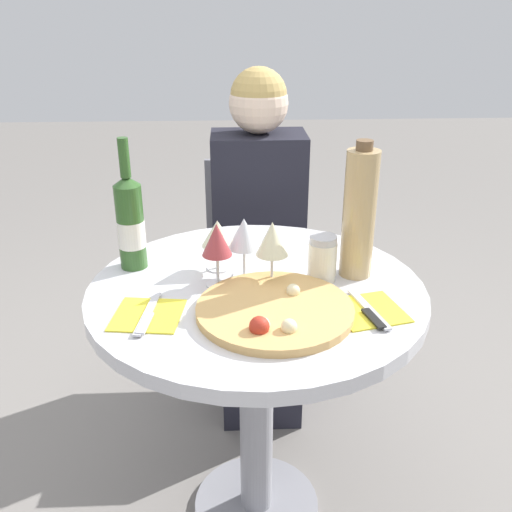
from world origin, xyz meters
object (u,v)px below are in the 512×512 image
Objects in this scene: dining_table at (256,337)px; tall_carafe at (359,214)px; chair_behind_diner at (258,274)px; pizza_large at (275,310)px; seated_diner at (260,258)px; wine_bottle at (130,222)px.

dining_table is 0.41m from tall_carafe.
tall_carafe is at bearing 108.06° from chair_behind_diner.
chair_behind_diner is 2.38× the size of pizza_large.
chair_behind_diner is at bearing 89.64° from pizza_large.
seated_diner is at bearing 89.58° from pizza_large.
dining_table is at bearing 86.89° from chair_behind_diner.
pizza_large is 0.34m from tall_carafe.
wine_bottle is 0.58m from tall_carafe.
seated_diner is at bearing 52.09° from wine_bottle.
seated_diner reaches higher than pizza_large.
wine_bottle reaches higher than chair_behind_diner.
wine_bottle is at bearing 142.32° from pizza_large.
chair_behind_diner is 2.47× the size of wine_bottle.
wine_bottle is (-0.32, 0.13, 0.28)m from dining_table.
tall_carafe is (0.22, -0.67, 0.49)m from chair_behind_diner.
seated_diner is 0.68m from tall_carafe.
tall_carafe is at bearing 41.85° from pizza_large.
tall_carafe is at bearing 112.22° from seated_diner.
dining_table is 2.43× the size of wine_bottle.
seated_diner reaches higher than dining_table.
dining_table is at bearing 103.40° from pizza_large.
tall_carafe reaches higher than chair_behind_diner.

